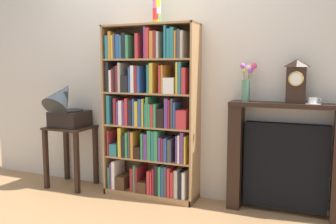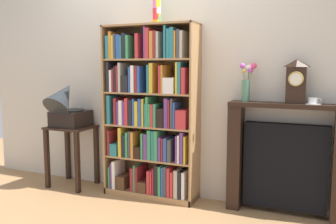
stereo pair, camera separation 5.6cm
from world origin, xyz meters
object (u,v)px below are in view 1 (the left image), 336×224
object	(u,v)px
cup_stack	(157,9)
flower_vase	(247,82)
side_table_left	(71,144)
gramophone	(65,106)
mantel_clock	(296,81)
bookshelf	(150,117)
fireplace_mantel	(285,160)
teacup_with_saucer	(313,101)

from	to	relation	value
cup_stack	flower_vase	bearing A→B (deg)	4.46
side_table_left	gramophone	size ratio (longest dim) A/B	1.20
cup_stack	gramophone	size ratio (longest dim) A/B	0.50
gramophone	cup_stack	bearing A→B (deg)	6.07
cup_stack	side_table_left	world-z (taller)	cup_stack
mantel_clock	flower_vase	size ratio (longest dim) A/B	1.08
bookshelf	fireplace_mantel	distance (m)	1.34
fireplace_mantel	flower_vase	xyz separation A→B (m)	(-0.36, -0.01, 0.68)
fireplace_mantel	teacup_with_saucer	world-z (taller)	teacup_with_saucer
side_table_left	teacup_with_saucer	world-z (taller)	teacup_with_saucer
bookshelf	flower_vase	xyz separation A→B (m)	(0.94, 0.06, 0.36)
side_table_left	flower_vase	world-z (taller)	flower_vase
side_table_left	fireplace_mantel	xyz separation A→B (m)	(2.25, 0.12, 0.02)
cup_stack	side_table_left	bearing A→B (deg)	-177.63
teacup_with_saucer	gramophone	bearing A→B (deg)	-176.05
fireplace_mantel	mantel_clock	world-z (taller)	mantel_clock
flower_vase	teacup_with_saucer	xyz separation A→B (m)	(0.56, -0.01, -0.15)
bookshelf	gramophone	xyz separation A→B (m)	(-0.95, -0.11, 0.08)
mantel_clock	teacup_with_saucer	world-z (taller)	mantel_clock
cup_stack	teacup_with_saucer	world-z (taller)	cup_stack
bookshelf	mantel_clock	xyz separation A→B (m)	(1.36, 0.05, 0.38)
bookshelf	side_table_left	xyz separation A→B (m)	(-0.95, -0.05, -0.34)
side_table_left	fireplace_mantel	bearing A→B (deg)	3.03
gramophone	mantel_clock	world-z (taller)	mantel_clock
cup_stack	mantel_clock	world-z (taller)	cup_stack
bookshelf	side_table_left	distance (m)	1.01
bookshelf	side_table_left	bearing A→B (deg)	-177.20
bookshelf	flower_vase	distance (m)	1.01
bookshelf	gramophone	bearing A→B (deg)	-173.21
fireplace_mantel	teacup_with_saucer	distance (m)	0.57
cup_stack	fireplace_mantel	bearing A→B (deg)	3.58
gramophone	teacup_with_saucer	distance (m)	2.47
side_table_left	teacup_with_saucer	size ratio (longest dim) A/B	4.69
fireplace_mantel	mantel_clock	distance (m)	0.70
fireplace_mantel	mantel_clock	size ratio (longest dim) A/B	2.68
cup_stack	bookshelf	bearing A→B (deg)	177.08
cup_stack	mantel_clock	xyz separation A→B (m)	(1.29, 0.06, -0.67)
side_table_left	mantel_clock	world-z (taller)	mantel_clock
bookshelf	cup_stack	distance (m)	1.06
teacup_with_saucer	mantel_clock	bearing A→B (deg)	-179.07
bookshelf	gramophone	size ratio (longest dim) A/B	3.10
mantel_clock	gramophone	bearing A→B (deg)	-175.87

